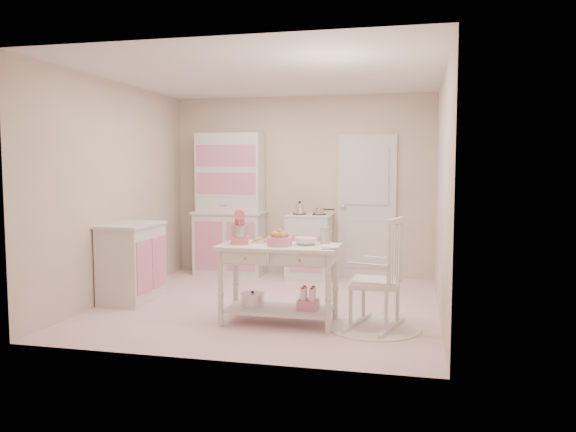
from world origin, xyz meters
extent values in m
plane|color=#D08290|center=(0.00, 0.00, 0.00)|extent=(3.80, 3.80, 0.00)
cube|color=white|center=(0.00, 0.00, 2.60)|extent=(3.80, 3.80, 0.04)
cube|color=beige|center=(0.00, 1.90, 1.30)|extent=(3.80, 0.04, 2.60)
cube|color=beige|center=(0.00, -1.90, 1.30)|extent=(3.80, 0.04, 2.60)
cube|color=beige|center=(-1.90, 0.00, 1.30)|extent=(0.04, 3.80, 2.60)
cube|color=beige|center=(1.90, 0.00, 1.30)|extent=(0.04, 3.80, 2.60)
cube|color=silver|center=(0.95, 1.87, 1.02)|extent=(0.82, 0.05, 2.04)
cube|color=silver|center=(-1.03, 1.66, 1.04)|extent=(1.06, 0.50, 2.08)
cube|color=silver|center=(0.17, 1.61, 0.46)|extent=(0.62, 0.57, 0.92)
cube|color=silver|center=(-1.63, -0.16, 0.46)|extent=(0.54, 0.84, 0.92)
cylinder|color=white|center=(1.25, -0.67, 0.01)|extent=(0.92, 0.92, 0.01)
cube|color=silver|center=(1.25, -0.67, 0.55)|extent=(0.66, 0.82, 1.10)
cube|color=silver|center=(0.29, -0.70, 0.40)|extent=(1.20, 0.60, 0.80)
cube|color=#E56175|center=(-0.13, -0.68, 0.97)|extent=(0.27, 0.33, 0.34)
cube|color=silver|center=(0.14, -0.52, 0.81)|extent=(0.34, 0.24, 0.02)
cylinder|color=pink|center=(0.31, -0.75, 0.85)|extent=(0.25, 0.25, 0.09)
imported|color=white|center=(0.55, -0.62, 0.84)|extent=(0.23, 0.23, 0.07)
cylinder|color=silver|center=(0.73, -0.54, 0.89)|extent=(0.10, 0.10, 0.17)
imported|color=white|center=(0.74, -0.82, 0.81)|extent=(0.21, 0.26, 0.02)
camera|label=1|loc=(1.63, -6.13, 1.58)|focal=35.00mm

